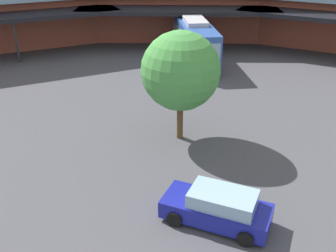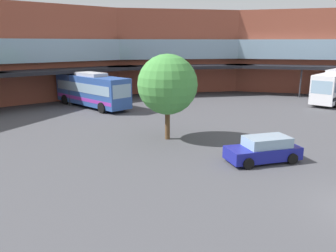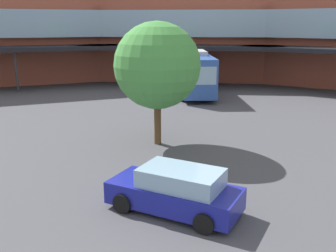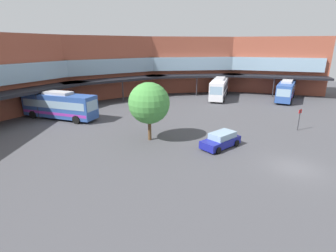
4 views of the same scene
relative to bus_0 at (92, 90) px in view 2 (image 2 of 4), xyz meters
The scene contains 5 objects.
station_building 7.25m from the bus_0, 104.49° to the right, with size 85.30×46.25×11.37m.
bus_0 is the anchor object (origin of this frame).
bus_2 28.68m from the bus_0, 32.00° to the right, with size 11.62×4.55×3.88m.
parked_car 22.73m from the bus_0, 89.74° to the right, with size 4.75×3.31×1.53m.
plaza_tree 15.50m from the bus_0, 95.27° to the right, with size 4.33×4.33×6.22m.
Camera 2 is at (-14.81, -4.73, 6.98)m, focal length 36.09 mm.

